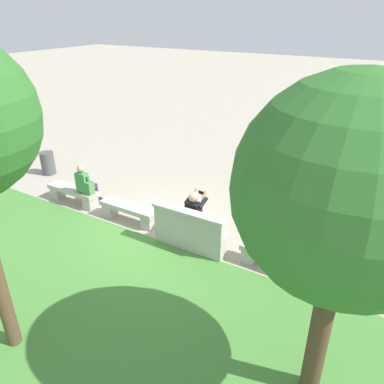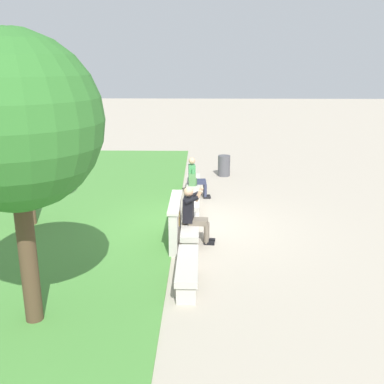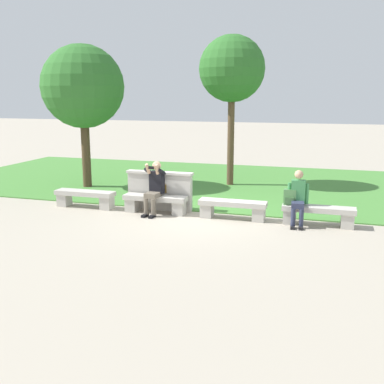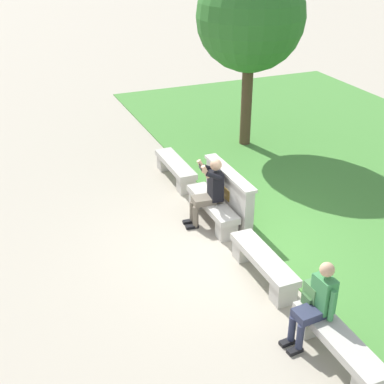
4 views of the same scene
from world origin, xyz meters
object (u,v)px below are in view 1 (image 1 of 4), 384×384
object	(u,v)px
bench_near	(196,232)
person_distant	(86,184)
bench_far	(73,193)
backpack	(89,188)
person_photographer	(197,214)
bench_main	(279,258)
tree_left_background	(348,192)
trash_bin	(48,163)
bench_mid	(129,211)

from	to	relation	value
bench_near	person_distant	world-z (taller)	person_distant
bench_far	backpack	xyz separation A→B (m)	(-0.65, 0.01, 0.34)
person_photographer	bench_main	bearing A→B (deg)	177.81
tree_left_background	trash_bin	bearing A→B (deg)	-19.96
person_distant	bench_mid	bearing A→B (deg)	177.52
person_photographer	bench_mid	bearing A→B (deg)	2.25
bench_mid	backpack	world-z (taller)	backpack
tree_left_background	trash_bin	distance (m)	10.57
bench_far	bench_main	bearing A→B (deg)	180.00
person_photographer	backpack	xyz separation A→B (m)	(3.31, 0.09, -0.11)
bench_far	backpack	bearing A→B (deg)	178.76
person_distant	tree_left_background	size ratio (longest dim) A/B	0.28
bench_near	person_distant	distance (m)	3.54
person_photographer	trash_bin	world-z (taller)	person_photographer
bench_main	person_distant	xyz separation A→B (m)	(5.52, -0.07, 0.38)
bench_near	bench_mid	world-z (taller)	same
bench_near	trash_bin	xyz separation A→B (m)	(6.28, -1.06, 0.09)
person_distant	tree_left_background	bearing A→B (deg)	159.99
bench_far	tree_left_background	size ratio (longest dim) A/B	0.36
bench_main	person_distant	distance (m)	5.53
bench_main	person_photographer	distance (m)	2.07
bench_near	tree_left_background	size ratio (longest dim) A/B	0.36
bench_main	person_photographer	world-z (taller)	person_photographer
bench_mid	tree_left_background	size ratio (longest dim) A/B	0.36
bench_near	trash_bin	world-z (taller)	trash_bin
bench_mid	person_distant	size ratio (longest dim) A/B	1.30
bench_mid	bench_far	size ratio (longest dim) A/B	1.00
trash_bin	bench_near	bearing A→B (deg)	170.41
bench_main	bench_mid	distance (m)	3.99
person_distant	trash_bin	bearing A→B (deg)	-19.83
bench_far	bench_mid	bearing A→B (deg)	180.00
bench_far	person_photographer	bearing A→B (deg)	-178.88
bench_near	backpack	world-z (taller)	backpack
tree_left_background	trash_bin	xyz separation A→B (m)	(9.58, -3.48, -2.80)
backpack	person_photographer	bearing A→B (deg)	-178.42
bench_near	bench_mid	size ratio (longest dim) A/B	1.00
person_photographer	tree_left_background	bearing A→B (deg)	143.14
bench_mid	bench_far	xyz separation A→B (m)	(2.00, 0.00, 0.00)
bench_mid	bench_main	bearing A→B (deg)	180.00
person_photographer	tree_left_background	world-z (taller)	tree_left_background
bench_mid	person_distant	world-z (taller)	person_distant
bench_far	trash_bin	size ratio (longest dim) A/B	2.18
bench_main	bench_far	xyz separation A→B (m)	(5.99, 0.00, 0.00)
bench_mid	trash_bin	world-z (taller)	trash_bin
trash_bin	bench_main	bearing A→B (deg)	172.69
bench_main	backpack	bearing A→B (deg)	0.15
bench_far	person_photographer	distance (m)	3.99
bench_near	tree_left_background	bearing A→B (deg)	143.77
trash_bin	bench_mid	bearing A→B (deg)	166.09
bench_near	bench_far	distance (m)	3.99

